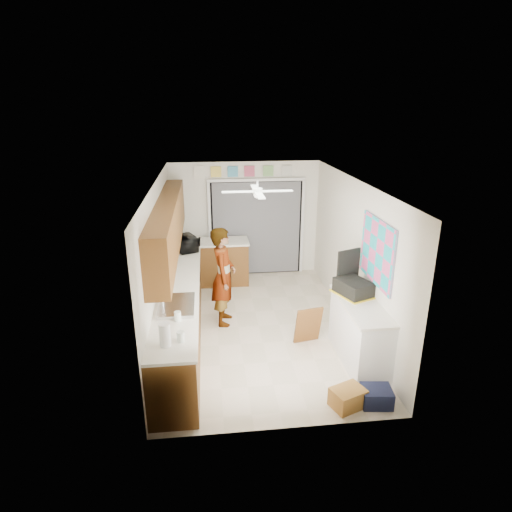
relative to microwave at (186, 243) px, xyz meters
name	(u,v)px	position (x,y,z in m)	size (l,w,h in m)	color
floor	(259,326)	(1.25, -1.46, -1.08)	(5.00, 5.00, 0.00)	beige
ceiling	(259,182)	(1.25, -1.46, 1.42)	(5.00, 5.00, 0.00)	white
wall_back	(245,220)	(1.25, 1.04, 0.17)	(3.20, 3.20, 0.00)	white
wall_front	(286,336)	(1.25, -3.96, 0.17)	(3.20, 3.20, 0.00)	white
wall_left	(160,262)	(-0.35, -1.46, 0.17)	(5.00, 5.00, 0.00)	white
wall_right	(353,255)	(2.85, -1.46, 0.17)	(5.00, 5.00, 0.00)	white
left_base_cabinets	(182,306)	(-0.05, -1.46, -0.63)	(0.60, 4.80, 0.90)	brown
left_countertop	(180,281)	(-0.04, -1.46, -0.16)	(0.62, 4.80, 0.04)	white
upper_cabinets	(168,226)	(-0.19, -1.26, 0.72)	(0.32, 4.00, 0.80)	brown
sink_basin	(177,306)	(-0.04, -2.46, -0.13)	(0.50, 0.76, 0.06)	silver
faucet	(163,300)	(-0.23, -2.46, -0.03)	(0.03, 0.03, 0.22)	silver
peninsula_base	(224,263)	(0.75, 0.54, -0.63)	(1.00, 0.60, 0.90)	brown
peninsula_top	(223,242)	(0.75, 0.54, -0.16)	(1.04, 0.64, 0.04)	white
back_opening_recess	(256,228)	(1.50, 1.01, -0.03)	(2.00, 0.06, 2.10)	black
curtain_panel	(257,229)	(1.50, 0.97, -0.03)	(1.90, 0.03, 2.05)	slate
door_trim_left	(210,230)	(0.48, 0.98, -0.03)	(0.06, 0.04, 2.10)	white
door_trim_right	(302,227)	(2.52, 0.98, -0.03)	(0.06, 0.04, 2.10)	white
door_trim_head	(257,180)	(1.50, 0.98, 1.04)	(2.10, 0.04, 0.06)	white
header_frame_0	(216,172)	(0.65, 1.01, 1.22)	(0.22, 0.02, 0.22)	#E8CD4D
header_frame_1	(233,172)	(1.00, 1.01, 1.22)	(0.22, 0.02, 0.22)	#4698BA
header_frame_2	(249,171)	(1.35, 1.01, 1.22)	(0.22, 0.02, 0.22)	#BD4666
header_frame_3	(268,171)	(1.75, 1.01, 1.22)	(0.22, 0.02, 0.22)	#77AD63
header_frame_4	(287,171)	(2.15, 1.01, 1.22)	(0.22, 0.02, 0.22)	beige
route66_sign	(199,172)	(0.30, 1.01, 1.22)	(0.22, 0.02, 0.26)	silver
right_counter_base	(359,333)	(2.60, -2.66, -0.63)	(0.50, 1.40, 0.90)	white
right_counter_top	(361,305)	(2.59, -2.66, -0.16)	(0.54, 1.44, 0.04)	white
abstract_painting	(377,252)	(2.83, -2.46, 0.57)	(0.03, 1.15, 0.95)	#DF528E
ceiling_fan	(257,191)	(1.25, -1.26, 1.24)	(1.14, 1.14, 0.24)	white
microwave	(186,243)	(0.00, 0.00, 0.00)	(0.52, 0.35, 0.29)	black
jar_a	(181,337)	(0.07, -3.41, -0.08)	(0.09, 0.09, 0.13)	silver
jar_b	(178,316)	(0.00, -2.88, -0.08)	(0.09, 0.09, 0.13)	silver
paper_towel_roll	(165,335)	(-0.11, -3.48, 0.00)	(0.13, 0.13, 0.29)	white
suitcase	(353,287)	(2.57, -2.34, -0.03)	(0.39, 0.52, 0.22)	black
suitcase_rim	(353,294)	(2.57, -2.34, -0.14)	(0.44, 0.58, 0.02)	yellow
suitcase_lid	(348,265)	(2.57, -2.05, 0.22)	(0.42, 0.03, 0.50)	black
cardboard_box	(348,398)	(2.12, -3.66, -0.96)	(0.41, 0.31, 0.26)	olive
navy_crate	(376,396)	(2.50, -3.66, -0.97)	(0.38, 0.32, 0.23)	black
cabinet_door_panel	(308,325)	(1.96, -2.10, -0.76)	(0.43, 0.03, 0.65)	brown
man	(223,276)	(0.67, -1.23, -0.22)	(0.63, 0.41, 1.73)	white
dog	(225,282)	(0.74, 0.07, -0.88)	(0.23, 0.53, 0.42)	black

